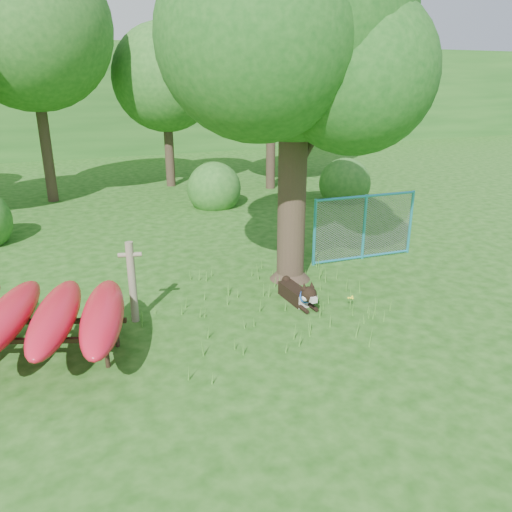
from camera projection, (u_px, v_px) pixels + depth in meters
name	position (u px, v px, depth m)	size (l,w,h in m)	color
ground	(273.00, 335.00, 8.39)	(80.00, 80.00, 0.00)	#16460E
oak_tree	(293.00, 34.00, 9.16)	(5.48, 4.89, 7.26)	#32251B
wooden_post	(132.00, 280.00, 8.63)	(0.41, 0.18, 1.48)	#6F6753
kayak_rack	(32.00, 316.00, 7.49)	(3.24, 3.50, 0.92)	black
husky_dog	(299.00, 294.00, 9.51)	(0.34, 1.28, 0.57)	black
fence_section	(364.00, 227.00, 11.73)	(2.67, 0.20, 2.60)	#289ABB
wildflower_clump	(351.00, 299.00, 9.32)	(0.11, 0.11, 0.24)	#46852B
bg_tree_b	(30.00, 28.00, 15.80)	(5.20, 5.20, 8.22)	#32251B
bg_tree_c	(165.00, 78.00, 18.84)	(4.00, 4.00, 6.12)	#32251B
bg_tree_d	(272.00, 50.00, 18.07)	(4.80, 4.80, 7.50)	#32251B
bg_tree_e	(305.00, 51.00, 21.73)	(4.60, 4.60, 7.55)	#32251B
shrub_right	(344.00, 201.00, 17.73)	(1.80, 1.80, 1.80)	#235D1E
shrub_mid	(215.00, 206.00, 16.93)	(1.80, 1.80, 1.80)	#235D1E
wooded_hillside	(88.00, 97.00, 31.65)	(80.00, 12.00, 6.00)	#235D1E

